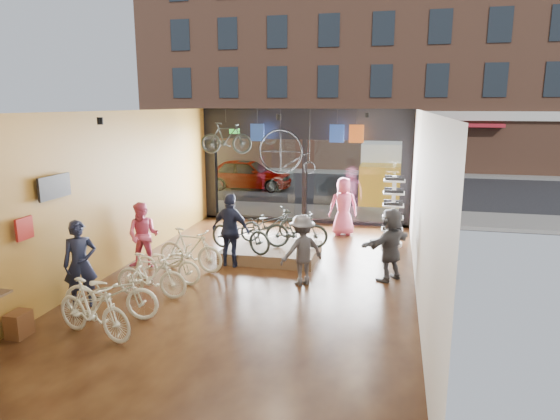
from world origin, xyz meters
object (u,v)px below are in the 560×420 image
(floor_bike_2, at_px, (111,293))
(penny_farthing, at_px, (290,153))
(customer_1, at_px, (143,235))
(floor_bike_1, at_px, (93,309))
(display_bike_mid, at_px, (296,230))
(customer_3, at_px, (302,250))
(customer_5, at_px, (390,245))
(hung_bike, at_px, (226,138))
(box_truck, at_px, (386,171))
(floor_bike_5, at_px, (190,250))
(street_car, at_px, (247,174))
(display_bike_right, at_px, (270,224))
(display_bike_left, at_px, (240,233))
(floor_bike_4, at_px, (168,264))
(customer_4, at_px, (343,206))
(sunglasses_rack, at_px, (393,211))
(customer_2, at_px, (231,230))
(customer_0, at_px, (80,264))
(floor_bike_3, at_px, (151,276))
(display_platform, at_px, (272,252))

(floor_bike_2, distance_m, penny_farthing, 7.36)
(customer_1, bearing_deg, floor_bike_1, -82.21)
(display_bike_mid, xyz_separation_m, customer_1, (-3.51, -1.50, 0.03))
(customer_3, distance_m, customer_5, 2.03)
(display_bike_mid, xyz_separation_m, hung_bike, (-2.68, 2.40, 2.14))
(box_truck, xyz_separation_m, customer_5, (0.33, -10.25, -0.34))
(floor_bike_5, bearing_deg, street_car, 18.97)
(display_bike_right, xyz_separation_m, penny_farthing, (0.16, 1.84, 1.77))
(display_bike_left, xyz_separation_m, customer_5, (3.69, -0.46, 0.06))
(floor_bike_2, height_order, customer_3, customer_3)
(box_truck, relative_size, floor_bike_4, 3.61)
(box_truck, relative_size, hung_bike, 3.79)
(floor_bike_2, distance_m, floor_bike_5, 2.89)
(customer_4, xyz_separation_m, sunglasses_rack, (1.48, -0.91, 0.11))
(display_bike_right, xyz_separation_m, customer_4, (1.79, 2.10, 0.16))
(floor_bike_5, bearing_deg, customer_2, -47.59)
(sunglasses_rack, distance_m, penny_farthing, 3.50)
(customer_5, bearing_deg, customer_2, -54.73)
(box_truck, distance_m, sunglasses_rack, 7.39)
(street_car, relative_size, customer_1, 2.57)
(display_bike_right, height_order, customer_4, customer_4)
(street_car, relative_size, customer_0, 2.39)
(floor_bike_4, bearing_deg, street_car, 15.45)
(floor_bike_3, height_order, customer_2, customer_2)
(floor_bike_2, relative_size, display_bike_mid, 1.14)
(floor_bike_1, height_order, sunglasses_rack, sunglasses_rack)
(display_bike_left, distance_m, customer_4, 4.01)
(penny_farthing, xyz_separation_m, hung_bike, (-1.97, -0.06, 0.43))
(floor_bike_3, bearing_deg, display_platform, -29.06)
(floor_bike_4, distance_m, penny_farthing, 5.52)
(display_bike_mid, relative_size, customer_0, 0.93)
(floor_bike_3, xyz_separation_m, display_bike_mid, (2.43, 3.24, 0.32))
(street_car, relative_size, customer_2, 2.30)
(display_bike_left, xyz_separation_m, customer_2, (-0.14, -0.31, 0.13))
(customer_0, bearing_deg, penny_farthing, 31.08)
(floor_bike_1, xyz_separation_m, display_bike_right, (1.67, 5.75, 0.22))
(customer_0, bearing_deg, floor_bike_1, -83.87)
(floor_bike_5, xyz_separation_m, hung_bike, (-0.37, 3.87, 2.40))
(floor_bike_2, bearing_deg, floor_bike_5, -12.98)
(customer_0, distance_m, sunglasses_rack, 8.30)
(floor_bike_1, xyz_separation_m, floor_bike_3, (0.11, 1.89, -0.04))
(customer_5, bearing_deg, street_car, -111.71)
(floor_bike_3, bearing_deg, customer_0, 123.40)
(sunglasses_rack, bearing_deg, display_bike_right, -146.73)
(floor_bike_3, distance_m, sunglasses_rack, 7.01)
(customer_3, bearing_deg, display_platform, -96.62)
(customer_2, bearing_deg, floor_bike_4, 69.27)
(customer_0, relative_size, customer_1, 1.08)
(floor_bike_4, bearing_deg, customer_1, 57.68)
(customer_2, distance_m, customer_5, 3.84)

